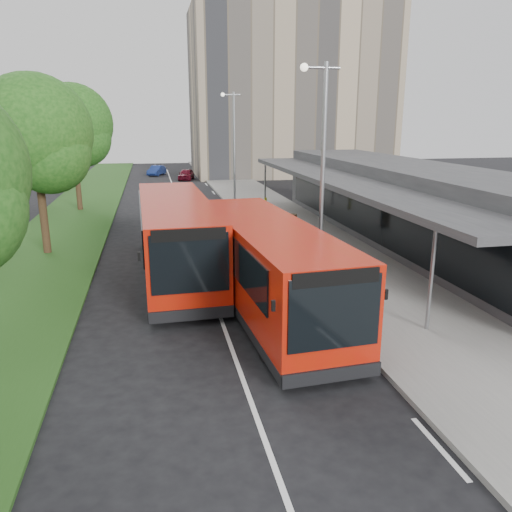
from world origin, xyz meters
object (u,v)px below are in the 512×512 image
Objects in this scene: bus_second at (176,237)px; lamp_post_near at (321,162)px; bus_main at (268,267)px; car_near at (186,174)px; tree_far at (73,129)px; lamp_post_far at (233,140)px; bollard at (266,205)px; car_far at (157,170)px; litter_bin at (292,223)px; tree_mid at (35,140)px.

lamp_post_near is at bearing -26.41° from bus_second.
lamp_post_near is at bearing 38.39° from bus_main.
tree_far is at bearing -103.64° from car_near.
lamp_post_far is at bearing 71.86° from bus_second.
lamp_post_far is 6.70m from bollard.
lamp_post_near reaches higher than car_far.
tree_far is 19.94m from car_near.
lamp_post_far is 17.00m from car_near.
lamp_post_near is at bearing -59.71° from tree_far.
car_far is at bearing 102.15° from litter_bin.
tree_far is at bearing 161.32° from bollard.
lamp_post_far is 2.34× the size of car_near.
lamp_post_near reaches higher than litter_bin.
lamp_post_far is 11.90m from litter_bin.
lamp_post_near is 1.00× the size of lamp_post_far.
lamp_post_near is 6.54m from bus_second.
lamp_post_far is at bearing 4.87° from tree_far.
bus_second is 3.30× the size of car_far.
litter_bin is at bearing 80.39° from lamp_post_near.
car_far reaches higher than litter_bin.
bus_main is (-2.49, -2.25, -3.18)m from lamp_post_near.
bus_main is 43.78m from car_far.
tree_mid reaches higher than car_near.
bollard is (3.82, 17.09, -0.88)m from bus_main.
car_near is at bearing 100.05° from bollard.
bus_main is at bearing -109.67° from litter_bin.
bollard reaches higher than car_near.
lamp_post_far is (11.13, 0.95, -0.85)m from tree_far.
litter_bin is at bearing -68.72° from car_near.
tree_mid is 1.03× the size of lamp_post_far.
lamp_post_near reaches higher than bollard.
bus_main is 5.42m from bus_second.
car_near is (-3.99, 27.37, -0.05)m from litter_bin.
tree_far is 1.08× the size of lamp_post_near.
car_near is at bearing 93.90° from lamp_post_near.
car_far is (5.65, 34.36, -4.78)m from tree_mid.
tree_mid is 2.42× the size of car_near.
tree_mid reaches higher than bollard.
bus_second is at bearing 155.16° from lamp_post_near.
tree_far reaches higher than bus_second.
car_far is (5.65, 22.36, -5.01)m from tree_far.
bus_main is 3.15× the size of car_near.
bollard is at bearing 60.59° from bus_second.
bus_main is 17.54m from bollard.
lamp_post_near is (11.13, -7.05, -0.62)m from tree_mid.
tree_mid is 13.62m from litter_bin.
lamp_post_near is 2.34× the size of car_near.
tree_mid is at bearing 129.07° from bus_main.
bollard is (12.46, 7.79, -4.68)m from tree_mid.
tree_far is 2.52× the size of car_near.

